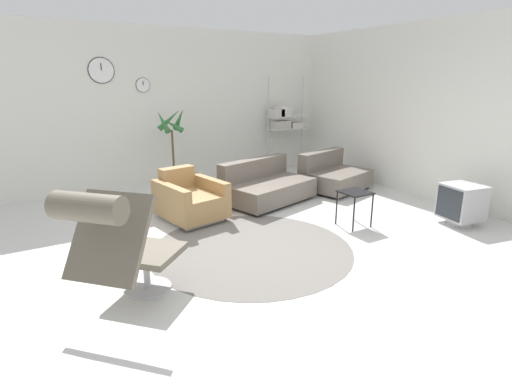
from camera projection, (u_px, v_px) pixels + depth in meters
The scene contains 12 objects.
ground_plane at pixel (256, 239), 4.94m from camera, with size 12.00×12.00×0.00m, color silver.
wall_back at pixel (164, 108), 7.25m from camera, with size 12.00×0.09×2.80m.
wall_right at pixel (440, 113), 6.20m from camera, with size 0.06×12.00×2.80m.
round_rug at pixel (251, 249), 4.65m from camera, with size 2.35×2.35×0.01m.
lounge_chair at pixel (117, 236), 3.23m from camera, with size 1.17×1.16×1.13m.
armchair_red at pixel (190, 201), 5.60m from camera, with size 0.89×1.02×0.69m.
couch_low at pixel (266, 187), 6.39m from camera, with size 1.60×1.21×0.66m.
couch_second at pixel (333, 176), 7.10m from camera, with size 1.32×1.13×0.66m.
side_table at pixel (355, 196), 5.28m from camera, with size 0.37×0.37×0.48m.
crt_television at pixel (462, 203), 5.38m from camera, with size 0.54×0.54×0.55m.
potted_plant at pixel (173, 159), 6.93m from camera, with size 0.49×0.49×1.46m.
shelf_unit at pixel (285, 120), 8.23m from camera, with size 0.92×0.28×1.97m.
Camera 1 is at (-2.34, -3.95, 1.91)m, focal length 28.00 mm.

